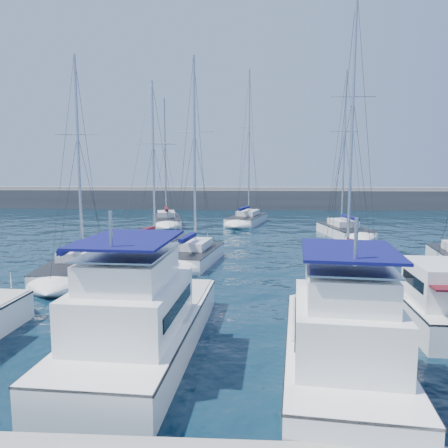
# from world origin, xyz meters

# --- Properties ---
(ground) EXTENTS (220.00, 220.00, 0.00)m
(ground) POSITION_xyz_m (0.00, 0.00, 0.00)
(ground) COLOR black
(ground) RESTS_ON ground
(breakwater) EXTENTS (160.00, 6.00, 4.45)m
(breakwater) POSITION_xyz_m (0.00, 52.00, 1.05)
(breakwater) COLOR #424244
(breakwater) RESTS_ON ground
(motor_yacht_port_inner) EXTENTS (4.27, 10.81, 4.69)m
(motor_yacht_port_inner) POSITION_xyz_m (-3.65, -4.33, 1.13)
(motor_yacht_port_inner) COLOR white
(motor_yacht_port_inner) RESTS_ON ground
(motor_yacht_stbd_inner) EXTENTS (4.34, 9.34, 4.69)m
(motor_yacht_stbd_inner) POSITION_xyz_m (2.94, -5.97, 1.13)
(motor_yacht_stbd_inner) COLOR white
(motor_yacht_stbd_inner) RESTS_ON ground
(motor_yacht_stbd_outer) EXTENTS (2.64, 6.69, 3.20)m
(motor_yacht_stbd_outer) POSITION_xyz_m (7.59, -1.10, 0.94)
(motor_yacht_stbd_outer) COLOR white
(motor_yacht_stbd_outer) RESTS_ON ground
(sailboat_mid_a) EXTENTS (3.79, 8.74, 13.60)m
(sailboat_mid_a) POSITION_xyz_m (-10.30, 7.00, 0.51)
(sailboat_mid_a) COLOR white
(sailboat_mid_a) RESTS_ON ground
(sailboat_mid_b) EXTENTS (4.77, 9.00, 13.27)m
(sailboat_mid_b) POSITION_xyz_m (-7.27, 13.37, 0.50)
(sailboat_mid_b) COLOR white
(sailboat_mid_b) RESTS_ON ground
(sailboat_mid_c) EXTENTS (4.00, 7.19, 14.28)m
(sailboat_mid_c) POSITION_xyz_m (-3.71, 10.50, 0.54)
(sailboat_mid_c) COLOR white
(sailboat_mid_c) RESTS_ON ground
(sailboat_mid_d) EXTENTS (3.47, 8.88, 17.43)m
(sailboat_mid_d) POSITION_xyz_m (6.46, 8.18, 0.55)
(sailboat_mid_d) COLOR white
(sailboat_mid_d) RESTS_ON ground
(sailboat_back_a) EXTENTS (4.66, 8.30, 14.72)m
(sailboat_back_a) POSITION_xyz_m (-9.31, 30.55, 0.53)
(sailboat_back_a) COLOR white
(sailboat_back_a) RESTS_ON ground
(sailboat_back_b) EXTENTS (5.12, 8.87, 18.13)m
(sailboat_back_b) POSITION_xyz_m (-0.06, 32.18, 0.56)
(sailboat_back_b) COLOR white
(sailboat_back_b) RESTS_ON ground
(sailboat_back_c) EXTENTS (4.27, 8.17, 15.96)m
(sailboat_back_c) POSITION_xyz_m (9.31, 23.30, 0.54)
(sailboat_back_c) COLOR white
(sailboat_back_c) RESTS_ON ground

